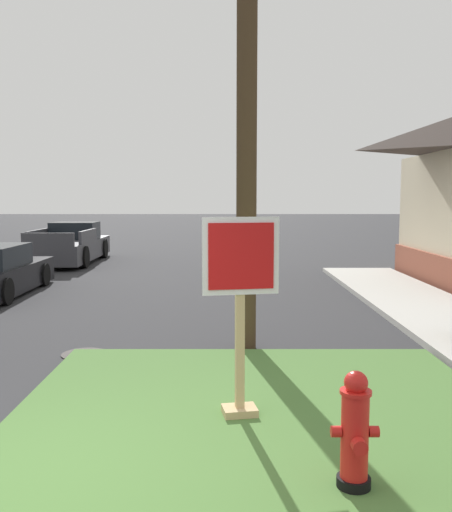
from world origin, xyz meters
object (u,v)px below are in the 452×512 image
pickup_truck_charcoal (70,246)px  manhole_cover (84,354)px  stop_sign (240,317)px  fire_hydrant (354,432)px  utility_pole (246,35)px

pickup_truck_charcoal → manhole_cover: bearing=-73.6°
stop_sign → manhole_cover: size_ratio=3.03×
fire_hydrant → utility_pole: 6.25m
stop_sign → utility_pole: 4.75m
fire_hydrant → stop_sign: stop_sign is taller
manhole_cover → fire_hydrant: bearing=-51.8°
stop_sign → manhole_cover: bearing=131.9°
pickup_truck_charcoal → utility_pole: 14.05m
pickup_truck_charcoal → stop_sign: bearing=-68.3°
fire_hydrant → pickup_truck_charcoal: 17.75m
fire_hydrant → manhole_cover: fire_hydrant is taller
fire_hydrant → pickup_truck_charcoal: bearing=112.6°
fire_hydrant → stop_sign: bearing=120.5°
fire_hydrant → utility_pole: utility_pole is taller
fire_hydrant → manhole_cover: 5.21m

